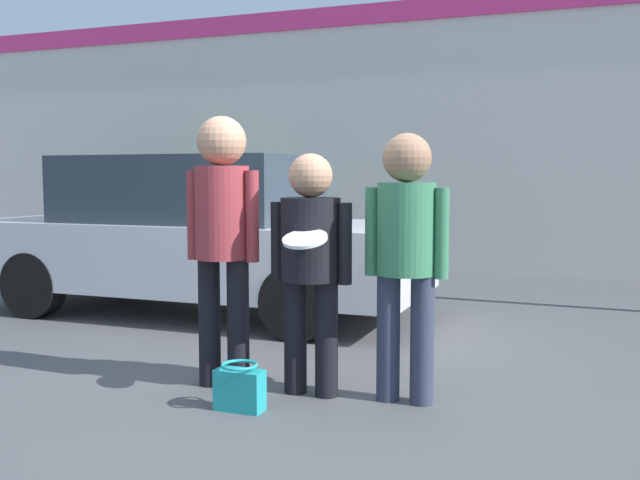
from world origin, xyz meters
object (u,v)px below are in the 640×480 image
at_px(person_left, 222,224).
at_px(person_middle_with_frisbee, 311,252).
at_px(parked_car_near, 197,236).
at_px(shrub, 174,219).
at_px(handbag, 240,388).
at_px(person_right, 406,243).

relative_size(person_left, person_middle_with_frisbee, 1.16).
height_order(person_middle_with_frisbee, parked_car_near, parked_car_near).
relative_size(person_middle_with_frisbee, shrub, 1.05).
relative_size(parked_car_near, handbag, 15.66).
bearing_deg(person_middle_with_frisbee, person_right, 5.99).
xyz_separation_m(person_left, person_middle_with_frisbee, (0.62, 0.05, -0.17)).
height_order(person_middle_with_frisbee, handbag, person_middle_with_frisbee).
bearing_deg(handbag, shrub, 125.33).
relative_size(person_left, parked_car_near, 0.39).
height_order(person_right, parked_car_near, person_right).
xyz_separation_m(person_middle_with_frisbee, person_right, (0.62, 0.06, 0.08)).
distance_m(person_left, handbag, 1.11).
bearing_deg(handbag, person_left, 128.68).
height_order(person_right, shrub, person_right).
bearing_deg(shrub, person_right, -46.58).
bearing_deg(parked_car_near, person_right, -37.70).
relative_size(person_middle_with_frisbee, handbag, 5.28).
distance_m(person_right, parked_car_near, 3.51).
relative_size(person_left, handbag, 6.12).
relative_size(person_right, parked_car_near, 0.36).
bearing_deg(person_middle_with_frisbee, person_left, -175.39).
bearing_deg(parked_car_near, person_middle_with_frisbee, -45.69).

